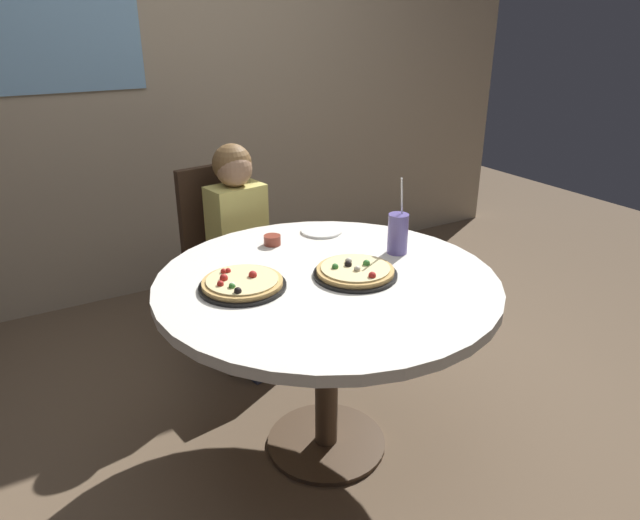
{
  "coord_description": "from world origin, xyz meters",
  "views": [
    {
      "loc": [
        -0.98,
        -1.63,
        1.62
      ],
      "look_at": [
        0.0,
        0.05,
        0.8
      ],
      "focal_mm": 32.64,
      "sensor_mm": 36.0,
      "label": 1
    }
  ],
  "objects_px": {
    "chair_wooden": "(228,251)",
    "pizza_cheese": "(242,283)",
    "diner_child": "(248,271)",
    "plate_small": "(322,231)",
    "dining_table": "(327,301)",
    "pizza_veggie": "(355,272)",
    "sauce_bowl": "(272,240)",
    "soda_cup": "(398,233)"
  },
  "relations": [
    {
      "from": "dining_table",
      "to": "chair_wooden",
      "type": "distance_m",
      "value": 0.95
    },
    {
      "from": "pizza_veggie",
      "to": "chair_wooden",
      "type": "bearing_deg",
      "value": 96.38
    },
    {
      "from": "pizza_cheese",
      "to": "sauce_bowl",
      "type": "height_order",
      "value": "pizza_cheese"
    },
    {
      "from": "pizza_veggie",
      "to": "dining_table",
      "type": "bearing_deg",
      "value": 157.89
    },
    {
      "from": "chair_wooden",
      "to": "pizza_cheese",
      "type": "xyz_separation_m",
      "value": [
        -0.28,
        -0.86,
        0.24
      ]
    },
    {
      "from": "soda_cup",
      "to": "plate_small",
      "type": "bearing_deg",
      "value": 111.18
    },
    {
      "from": "dining_table",
      "to": "pizza_veggie",
      "type": "relative_size",
      "value": 4.05
    },
    {
      "from": "pizza_veggie",
      "to": "pizza_cheese",
      "type": "distance_m",
      "value": 0.41
    },
    {
      "from": "pizza_veggie",
      "to": "sauce_bowl",
      "type": "distance_m",
      "value": 0.45
    },
    {
      "from": "diner_child",
      "to": "plate_small",
      "type": "distance_m",
      "value": 0.48
    },
    {
      "from": "dining_table",
      "to": "sauce_bowl",
      "type": "relative_size",
      "value": 17.66
    },
    {
      "from": "pizza_cheese",
      "to": "sauce_bowl",
      "type": "xyz_separation_m",
      "value": [
        0.27,
        0.32,
        0.0
      ]
    },
    {
      "from": "diner_child",
      "to": "plate_small",
      "type": "height_order",
      "value": "diner_child"
    },
    {
      "from": "dining_table",
      "to": "plate_small",
      "type": "height_order",
      "value": "plate_small"
    },
    {
      "from": "sauce_bowl",
      "to": "dining_table",
      "type": "bearing_deg",
      "value": -86.08
    },
    {
      "from": "dining_table",
      "to": "plate_small",
      "type": "xyz_separation_m",
      "value": [
        0.22,
        0.42,
        0.1
      ]
    },
    {
      "from": "sauce_bowl",
      "to": "plate_small",
      "type": "height_order",
      "value": "sauce_bowl"
    },
    {
      "from": "pizza_veggie",
      "to": "pizza_cheese",
      "type": "xyz_separation_m",
      "value": [
        -0.39,
        0.11,
        0.0
      ]
    },
    {
      "from": "pizza_cheese",
      "to": "sauce_bowl",
      "type": "bearing_deg",
      "value": 49.51
    },
    {
      "from": "chair_wooden",
      "to": "plate_small",
      "type": "xyz_separation_m",
      "value": [
        0.24,
        -0.52,
        0.22
      ]
    },
    {
      "from": "dining_table",
      "to": "pizza_cheese",
      "type": "distance_m",
      "value": 0.33
    },
    {
      "from": "soda_cup",
      "to": "dining_table",
      "type": "bearing_deg",
      "value": -170.11
    },
    {
      "from": "sauce_bowl",
      "to": "soda_cup",
      "type": "bearing_deg",
      "value": -40.18
    },
    {
      "from": "chair_wooden",
      "to": "diner_child",
      "type": "height_order",
      "value": "diner_child"
    },
    {
      "from": "chair_wooden",
      "to": "diner_child",
      "type": "bearing_deg",
      "value": -82.12
    },
    {
      "from": "pizza_cheese",
      "to": "sauce_bowl",
      "type": "distance_m",
      "value": 0.42
    },
    {
      "from": "dining_table",
      "to": "diner_child",
      "type": "bearing_deg",
      "value": 89.14
    },
    {
      "from": "dining_table",
      "to": "soda_cup",
      "type": "relative_size",
      "value": 4.03
    },
    {
      "from": "chair_wooden",
      "to": "pizza_cheese",
      "type": "bearing_deg",
      "value": -108.16
    },
    {
      "from": "pizza_veggie",
      "to": "soda_cup",
      "type": "height_order",
      "value": "soda_cup"
    },
    {
      "from": "dining_table",
      "to": "pizza_cheese",
      "type": "bearing_deg",
      "value": 165.99
    },
    {
      "from": "diner_child",
      "to": "pizza_cheese",
      "type": "bearing_deg",
      "value": -114.28
    },
    {
      "from": "dining_table",
      "to": "chair_wooden",
      "type": "bearing_deg",
      "value": 90.83
    },
    {
      "from": "chair_wooden",
      "to": "soda_cup",
      "type": "distance_m",
      "value": 1.0
    },
    {
      "from": "sauce_bowl",
      "to": "pizza_veggie",
      "type": "bearing_deg",
      "value": -74.1
    },
    {
      "from": "pizza_veggie",
      "to": "sauce_bowl",
      "type": "bearing_deg",
      "value": 105.9
    },
    {
      "from": "soda_cup",
      "to": "sauce_bowl",
      "type": "xyz_separation_m",
      "value": [
        -0.39,
        0.33,
        -0.06
      ]
    },
    {
      "from": "dining_table",
      "to": "diner_child",
      "type": "height_order",
      "value": "diner_child"
    },
    {
      "from": "pizza_veggie",
      "to": "plate_small",
      "type": "xyz_separation_m",
      "value": [
        0.13,
        0.46,
        -0.01
      ]
    },
    {
      "from": "dining_table",
      "to": "plate_small",
      "type": "bearing_deg",
      "value": 61.79
    },
    {
      "from": "dining_table",
      "to": "sauce_bowl",
      "type": "bearing_deg",
      "value": 93.92
    },
    {
      "from": "diner_child",
      "to": "pizza_cheese",
      "type": "relative_size",
      "value": 3.56
    }
  ]
}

